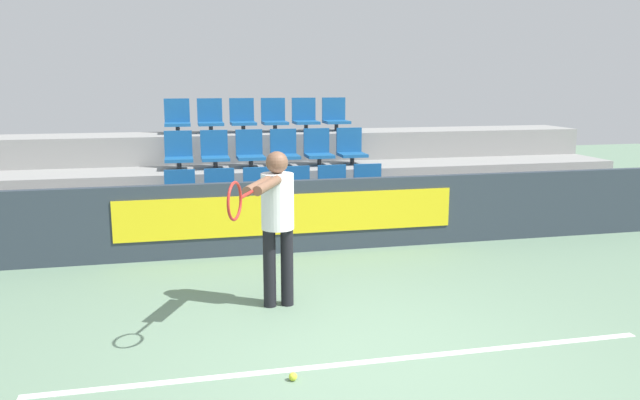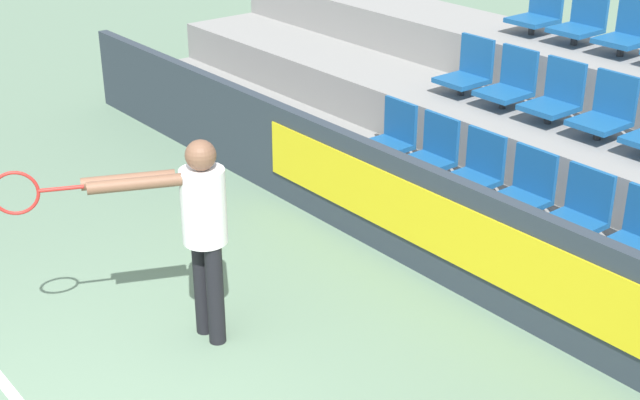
% 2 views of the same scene
% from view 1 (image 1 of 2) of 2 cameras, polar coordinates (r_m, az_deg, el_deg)
% --- Properties ---
extents(ground_plane, '(30.00, 30.00, 0.00)m').
position_cam_1_polar(ground_plane, '(5.35, 3.56, -14.60)').
color(ground_plane, slate).
extents(court_baseline, '(5.23, 0.08, 0.01)m').
position_cam_1_polar(court_baseline, '(5.33, 3.59, -14.61)').
color(court_baseline, white).
rests_on(court_baseline, ground).
extents(barrier_wall, '(12.15, 0.14, 0.98)m').
position_cam_1_polar(barrier_wall, '(8.39, -3.02, -1.53)').
color(barrier_wall, '#2D3842').
rests_on(barrier_wall, ground).
extents(bleacher_tier_front, '(11.75, 1.07, 0.47)m').
position_cam_1_polar(bleacher_tier_front, '(9.04, -3.67, -2.31)').
color(bleacher_tier_front, gray).
rests_on(bleacher_tier_front, ground).
extents(bleacher_tier_middle, '(11.75, 1.07, 0.93)m').
position_cam_1_polar(bleacher_tier_middle, '(10.03, -4.66, 0.36)').
color(bleacher_tier_middle, gray).
rests_on(bleacher_tier_middle, ground).
extents(bleacher_tier_back, '(11.75, 1.07, 1.40)m').
position_cam_1_polar(bleacher_tier_back, '(11.03, -5.46, 2.55)').
color(bleacher_tier_back, gray).
rests_on(bleacher_tier_back, ground).
extents(stadium_chair_0, '(0.43, 0.46, 0.58)m').
position_cam_1_polar(stadium_chair_0, '(8.97, -12.65, 0.45)').
color(stadium_chair_0, '#333333').
rests_on(stadium_chair_0, bleacher_tier_front).
extents(stadium_chair_1, '(0.43, 0.46, 0.58)m').
position_cam_1_polar(stadium_chair_1, '(8.99, -9.10, 0.60)').
color(stadium_chair_1, '#333333').
rests_on(stadium_chair_1, bleacher_tier_front).
extents(stadium_chair_2, '(0.43, 0.46, 0.58)m').
position_cam_1_polar(stadium_chair_2, '(9.04, -5.58, 0.75)').
color(stadium_chair_2, '#333333').
rests_on(stadium_chair_2, bleacher_tier_front).
extents(stadium_chair_3, '(0.43, 0.46, 0.58)m').
position_cam_1_polar(stadium_chair_3, '(9.12, -2.12, 0.89)').
color(stadium_chair_3, '#333333').
rests_on(stadium_chair_3, bleacher_tier_front).
extents(stadium_chair_4, '(0.43, 0.46, 0.58)m').
position_cam_1_polar(stadium_chair_4, '(9.24, 1.27, 1.02)').
color(stadium_chair_4, '#333333').
rests_on(stadium_chair_4, bleacher_tier_front).
extents(stadium_chair_5, '(0.43, 0.46, 0.58)m').
position_cam_1_polar(stadium_chair_5, '(9.39, 4.57, 1.15)').
color(stadium_chair_5, '#333333').
rests_on(stadium_chair_5, bleacher_tier_front).
extents(stadium_chair_6, '(0.43, 0.46, 0.58)m').
position_cam_1_polar(stadium_chair_6, '(9.96, -12.80, 4.19)').
color(stadium_chair_6, '#333333').
rests_on(stadium_chair_6, bleacher_tier_middle).
extents(stadium_chair_7, '(0.43, 0.46, 0.58)m').
position_cam_1_polar(stadium_chair_7, '(9.98, -9.59, 4.31)').
color(stadium_chair_7, '#333333').
rests_on(stadium_chair_7, bleacher_tier_middle).
extents(stadium_chair_8, '(0.43, 0.46, 0.58)m').
position_cam_1_polar(stadium_chair_8, '(10.02, -6.41, 4.43)').
color(stadium_chair_8, '#333333').
rests_on(stadium_chair_8, bleacher_tier_middle).
extents(stadium_chair_9, '(0.43, 0.46, 0.58)m').
position_cam_1_polar(stadium_chair_9, '(10.10, -3.26, 4.53)').
color(stadium_chair_9, '#333333').
rests_on(stadium_chair_9, bleacher_tier_middle).
extents(stadium_chair_10, '(0.43, 0.46, 0.58)m').
position_cam_1_polar(stadium_chair_10, '(10.20, -0.17, 4.61)').
color(stadium_chair_10, '#333333').
rests_on(stadium_chair_10, bleacher_tier_middle).
extents(stadium_chair_11, '(0.43, 0.46, 0.58)m').
position_cam_1_polar(stadium_chair_11, '(10.34, 2.85, 4.68)').
color(stadium_chair_11, '#333333').
rests_on(stadium_chair_11, bleacher_tier_middle).
extents(stadium_chair_12, '(0.43, 0.46, 0.58)m').
position_cam_1_polar(stadium_chair_12, '(10.98, -12.92, 7.23)').
color(stadium_chair_12, '#333333').
rests_on(stadium_chair_12, bleacher_tier_back).
extents(stadium_chair_13, '(0.43, 0.46, 0.58)m').
position_cam_1_polar(stadium_chair_13, '(11.00, -10.00, 7.35)').
color(stadium_chair_13, '#333333').
rests_on(stadium_chair_13, bleacher_tier_back).
extents(stadium_chair_14, '(0.43, 0.46, 0.58)m').
position_cam_1_polar(stadium_chair_14, '(11.04, -7.09, 7.44)').
color(stadium_chair_14, '#333333').
rests_on(stadium_chair_14, bleacher_tier_back).
extents(stadium_chair_15, '(0.43, 0.46, 0.58)m').
position_cam_1_polar(stadium_chair_15, '(11.11, -4.21, 7.52)').
color(stadium_chair_15, '#333333').
rests_on(stadium_chair_15, bleacher_tier_back).
extents(stadium_chair_16, '(0.43, 0.46, 0.58)m').
position_cam_1_polar(stadium_chair_16, '(11.20, -1.37, 7.57)').
color(stadium_chair_16, '#333333').
rests_on(stadium_chair_16, bleacher_tier_back).
extents(stadium_chair_17, '(0.43, 0.46, 0.58)m').
position_cam_1_polar(stadium_chair_17, '(11.33, 1.41, 7.61)').
color(stadium_chair_17, '#333333').
rests_on(stadium_chair_17, bleacher_tier_back).
extents(tennis_player, '(0.77, 1.46, 1.61)m').
position_cam_1_polar(tennis_player, '(6.23, -4.09, -1.17)').
color(tennis_player, black).
rests_on(tennis_player, ground).
extents(tennis_ball, '(0.07, 0.07, 0.07)m').
position_cam_1_polar(tennis_ball, '(5.04, -2.49, -15.83)').
color(tennis_ball, '#CCDB33').
rests_on(tennis_ball, ground).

